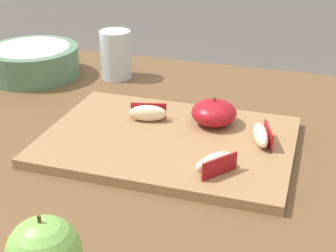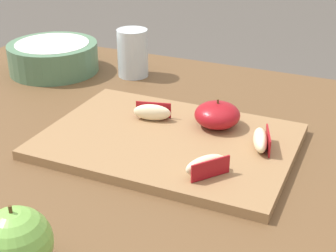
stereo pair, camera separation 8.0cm
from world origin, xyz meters
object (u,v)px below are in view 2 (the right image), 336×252
apple_wedge_right (206,165)px  whole_apple_granny_green (16,243)px  apple_half_skin_up (217,115)px  ceramic_fruit_bowl (53,56)px  apple_wedge_left (261,140)px  apple_wedge_back (152,112)px  drinking_glass_water (133,53)px  cutting_board (168,141)px

apple_wedge_right → whole_apple_granny_green: size_ratio=0.73×
apple_half_skin_up → ceramic_fruit_bowl: bearing=161.0°
apple_wedge_left → ceramic_fruit_bowl: 0.57m
apple_wedge_right → apple_wedge_back: 0.20m
apple_wedge_right → ceramic_fruit_bowl: 0.57m
ceramic_fruit_bowl → drinking_glass_water: drinking_glass_water is taller
cutting_board → drinking_glass_water: 0.34m
whole_apple_granny_green → drinking_glass_water: 0.63m
apple_wedge_back → ceramic_fruit_bowl: bearing=152.4°
whole_apple_granny_green → apple_half_skin_up: bearing=77.6°
whole_apple_granny_green → apple_wedge_right: bearing=63.5°
cutting_board → whole_apple_granny_green: size_ratio=4.55×
apple_wedge_right → whole_apple_granny_green: 0.28m
apple_wedge_right → whole_apple_granny_green: whole_apple_granny_green is taller
whole_apple_granny_green → ceramic_fruit_bowl: bearing=122.4°
apple_half_skin_up → apple_wedge_back: apple_half_skin_up is taller
apple_wedge_back → ceramic_fruit_bowl: ceramic_fruit_bowl is taller
whole_apple_granny_green → apple_wedge_left: bearing=63.7°
cutting_board → ceramic_fruit_bowl: size_ratio=2.01×
apple_wedge_back → apple_wedge_left: bearing=-7.3°
apple_half_skin_up → drinking_glass_water: drinking_glass_water is taller
apple_wedge_left → whole_apple_granny_green: whole_apple_granny_green is taller
ceramic_fruit_bowl → apple_wedge_right: bearing=-32.5°
apple_wedge_right → apple_wedge_left: 0.12m
apple_wedge_right → apple_wedge_left: size_ratio=0.94×
cutting_board → apple_half_skin_up: 0.10m
apple_wedge_back → apple_half_skin_up: bearing=10.7°
cutting_board → whole_apple_granny_green: bearing=-95.1°
ceramic_fruit_bowl → apple_half_skin_up: bearing=-19.0°
apple_wedge_left → drinking_glass_water: drinking_glass_water is taller
whole_apple_granny_green → ceramic_fruit_bowl: whole_apple_granny_green is taller
drinking_glass_water → apple_wedge_back: bearing=-55.3°
apple_wedge_left → apple_wedge_right: bearing=-115.6°
drinking_glass_water → apple_wedge_left: bearing=-35.0°
apple_wedge_right → apple_wedge_back: same height
cutting_board → ceramic_fruit_bowl: 0.45m
apple_wedge_back → whole_apple_granny_green: bearing=-86.7°
apple_wedge_right → apple_half_skin_up: bearing=103.5°
apple_half_skin_up → ceramic_fruit_bowl: (-0.45, 0.15, -0.00)m
drinking_glass_water → ceramic_fruit_bowl: bearing=-165.0°
apple_half_skin_up → apple_wedge_right: 0.16m
apple_wedge_right → cutting_board: bearing=139.3°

